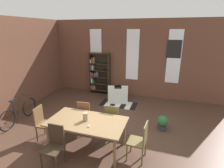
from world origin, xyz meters
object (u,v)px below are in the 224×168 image
at_px(dining_chair_far_right, 113,119).
at_px(bookshelf_tall, 99,73).
at_px(bicycle_second, 19,113).
at_px(potted_plant_by_shelf, 162,123).
at_px(dining_chair_head_left, 43,122).
at_px(armchair_white, 118,95).
at_px(dining_chair_far_left, 85,114).
at_px(dining_table, 87,124).
at_px(dining_chair_head_right, 140,140).
at_px(dining_chair_near_left, 54,145).
at_px(vase_on_table, 85,117).

relative_size(dining_chair_far_right, bookshelf_tall, 0.50).
distance_m(bicycle_second, potted_plant_by_shelf, 4.59).
bearing_deg(potted_plant_by_shelf, dining_chair_head_left, -154.75).
bearing_deg(bicycle_second, dining_chair_head_left, -20.56).
bearing_deg(dining_chair_far_right, armchair_white, 102.75).
bearing_deg(bookshelf_tall, armchair_white, -31.57).
xyz_separation_m(dining_chair_far_left, armchair_white, (0.30, 2.43, -0.23)).
relative_size(armchair_white, bicycle_second, 0.61).
bearing_deg(armchair_white, dining_table, -87.85).
xyz_separation_m(dining_table, bicycle_second, (-2.71, 0.51, -0.37)).
bearing_deg(dining_chair_head_right, potted_plant_by_shelf, 72.83).
distance_m(armchair_white, potted_plant_by_shelf, 2.56).
bearing_deg(dining_chair_near_left, bicycle_second, 151.09).
xyz_separation_m(vase_on_table, potted_plant_by_shelf, (1.81, 1.46, -0.64)).
xyz_separation_m(dining_chair_near_left, potted_plant_by_shelf, (2.21, 2.21, -0.28)).
distance_m(dining_chair_far_left, dining_chair_near_left, 1.49).
bearing_deg(bicycle_second, dining_table, -10.66).
height_order(dining_table, dining_chair_near_left, dining_chair_near_left).
bearing_deg(dining_table, dining_chair_head_left, -179.68).
xyz_separation_m(dining_chair_head_left, armchair_white, (1.21, 3.19, -0.23)).
distance_m(dining_table, bicycle_second, 2.78).
height_order(vase_on_table, dining_chair_near_left, vase_on_table).
relative_size(dining_chair_near_left, bicycle_second, 0.58).
bearing_deg(dining_chair_far_left, dining_table, -60.43).
bearing_deg(dining_chair_head_left, dining_table, 0.32).
bearing_deg(dining_chair_near_left, potted_plant_by_shelf, 44.92).
height_order(vase_on_table, dining_chair_head_right, vase_on_table).
xyz_separation_m(vase_on_table, armchair_white, (-0.09, 3.18, -0.60)).
distance_m(dining_chair_far_left, armchair_white, 2.46).
relative_size(dining_chair_head_right, potted_plant_by_shelf, 2.12).
distance_m(dining_table, vase_on_table, 0.19).
bearing_deg(dining_chair_head_left, bookshelf_tall, 89.05).
height_order(dining_chair_head_left, potted_plant_by_shelf, dining_chair_head_left).
xyz_separation_m(dining_table, dining_chair_head_left, (-1.33, -0.01, -0.18)).
bearing_deg(bookshelf_tall, bicycle_second, -113.13).
bearing_deg(vase_on_table, dining_chair_head_right, -0.23).
bearing_deg(armchair_white, dining_chair_far_left, -97.13).
relative_size(vase_on_table, dining_chair_head_left, 0.22).
bearing_deg(bookshelf_tall, dining_chair_head_left, -90.95).
distance_m(dining_chair_head_left, dining_chair_near_left, 1.16).
bearing_deg(dining_chair_far_left, potted_plant_by_shelf, 17.90).
bearing_deg(vase_on_table, potted_plant_by_shelf, 38.88).
relative_size(dining_chair_far_left, potted_plant_by_shelf, 2.12).
bearing_deg(dining_chair_near_left, dining_table, 60.01).
relative_size(dining_table, armchair_white, 1.92).
relative_size(dining_chair_head_left, dining_chair_far_left, 1.00).
relative_size(armchair_white, potted_plant_by_shelf, 2.22).
bearing_deg(dining_chair_far_left, bicycle_second, -174.04).
relative_size(dining_chair_head_right, bicycle_second, 0.58).
relative_size(dining_chair_head_right, dining_chair_near_left, 1.00).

